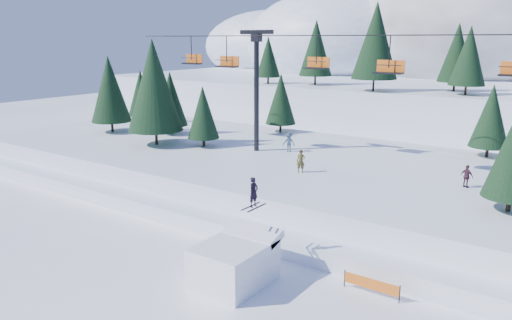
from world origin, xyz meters
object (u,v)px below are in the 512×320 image
Objects in this scene: jump_kicker at (235,261)px; banner_near at (371,284)px; chairlift at (372,77)px; banner_far at (483,287)px.

jump_kicker is 1.83× the size of banner_near.
chairlift is at bearing 90.20° from jump_kicker.
banner_near is at bearing -148.30° from banner_far.
banner_far is at bearing 31.70° from banner_near.
chairlift reaches higher than banner_near.
jump_kicker is at bearing -89.80° from chairlift.
jump_kicker is 6.76m from banner_near.
chairlift reaches higher than jump_kicker.
jump_kicker is 0.11× the size of chairlift.
chairlift reaches higher than banner_far.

